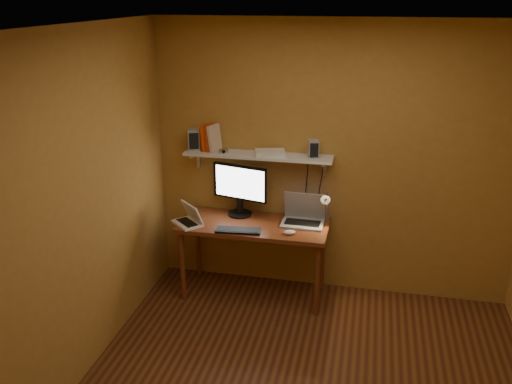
% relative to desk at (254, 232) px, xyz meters
% --- Properties ---
extents(room, '(3.44, 3.24, 2.64)m').
position_rel_desk_xyz_m(room, '(0.69, -1.28, 0.64)').
color(room, brown).
rests_on(room, ground).
extents(desk, '(1.40, 0.60, 0.75)m').
position_rel_desk_xyz_m(desk, '(0.00, 0.00, 0.00)').
color(desk, brown).
rests_on(desk, ground).
extents(wall_shelf, '(1.40, 0.25, 0.21)m').
position_rel_desk_xyz_m(wall_shelf, '(0.00, 0.19, 0.69)').
color(wall_shelf, silver).
rests_on(wall_shelf, room).
extents(monitor, '(0.55, 0.28, 0.50)m').
position_rel_desk_xyz_m(monitor, '(-0.18, 0.18, 0.37)').
color(monitor, black).
rests_on(monitor, desk).
extents(laptop, '(0.39, 0.29, 0.29)m').
position_rel_desk_xyz_m(laptop, '(0.45, 0.12, 0.16)').
color(laptop, gray).
rests_on(laptop, desk).
extents(netbook, '(0.34, 0.34, 0.20)m').
position_rel_desk_xyz_m(netbook, '(-0.59, -0.13, 0.14)').
color(netbook, silver).
rests_on(netbook, desk).
extents(keyboard, '(0.42, 0.17, 0.02)m').
position_rel_desk_xyz_m(keyboard, '(-0.10, -0.21, 0.10)').
color(keyboard, black).
rests_on(keyboard, desk).
extents(mouse, '(0.13, 0.10, 0.04)m').
position_rel_desk_xyz_m(mouse, '(0.37, -0.17, 0.11)').
color(mouse, silver).
rests_on(mouse, desk).
extents(desk_lamp, '(0.09, 0.23, 0.38)m').
position_rel_desk_xyz_m(desk_lamp, '(0.66, 0.13, 0.29)').
color(desk_lamp, silver).
rests_on(desk_lamp, desk).
extents(speaker_left, '(0.14, 0.14, 0.20)m').
position_rel_desk_xyz_m(speaker_left, '(-0.63, 0.20, 0.81)').
color(speaker_left, gray).
rests_on(speaker_left, wall_shelf).
extents(speaker_right, '(0.11, 0.11, 0.17)m').
position_rel_desk_xyz_m(speaker_right, '(0.52, 0.18, 0.79)').
color(speaker_right, gray).
rests_on(speaker_right, wall_shelf).
extents(books, '(0.18, 0.18, 0.25)m').
position_rel_desk_xyz_m(books, '(-0.46, 0.22, 0.84)').
color(books, '#F63700').
rests_on(books, wall_shelf).
extents(shelf_camera, '(0.09, 0.06, 0.05)m').
position_rel_desk_xyz_m(shelf_camera, '(-0.32, 0.13, 0.74)').
color(shelf_camera, silver).
rests_on(shelf_camera, wall_shelf).
extents(router, '(0.31, 0.25, 0.05)m').
position_rel_desk_xyz_m(router, '(0.12, 0.18, 0.73)').
color(router, silver).
rests_on(router, wall_shelf).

